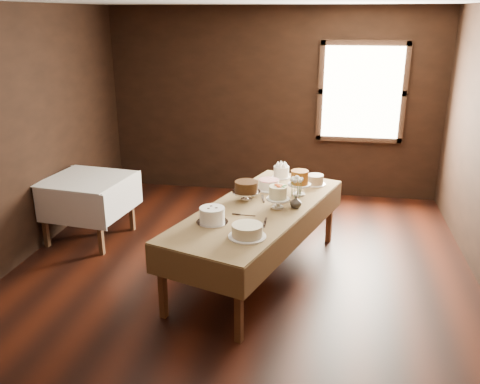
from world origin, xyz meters
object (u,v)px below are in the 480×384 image
cake_swirl (212,216)px  cake_cream (247,231)px  side_table (87,186)px  cake_flowers (278,198)px  cake_lattice (269,185)px  cake_server_d (292,201)px  cake_caramel (299,184)px  cake_chocolate (246,191)px  cake_meringue (281,172)px  display_table (258,212)px  cake_server_b (264,225)px  cake_speckled (315,180)px  cake_server_a (248,215)px  cake_server_c (263,197)px  flower_vase (296,202)px

cake_swirl → cake_cream: (0.38, -0.27, -0.02)m
side_table → cake_flowers: (2.40, -0.56, 0.19)m
cake_lattice → cake_swirl: 1.15m
side_table → cake_server_d: (2.53, -0.33, 0.08)m
cake_caramel → cake_swirl: 1.22m
cake_chocolate → cake_swirl: size_ratio=1.06×
cake_chocolate → cake_cream: (0.16, -0.95, -0.04)m
cake_meringue → cake_swirl: size_ratio=0.77×
display_table → cake_flowers: cake_flowers is taller
cake_caramel → cake_chocolate: (-0.55, -0.26, -0.03)m
cake_server_b → cake_meringue: bearing=178.3°
display_table → cake_lattice: cake_lattice is taller
display_table → side_table: size_ratio=2.60×
cake_speckled → cake_server_d: size_ratio=1.03×
cake_caramel → cake_server_a: bearing=-122.8°
cake_server_b → cake_server_c: 0.77m
flower_vase → cake_flowers: bearing=-169.1°
cake_meringue → cake_server_d: size_ratio=1.02×
cake_caramel → cake_server_b: 0.96m
cake_caramel → cake_server_d: bearing=-106.0°
cake_cream → cake_server_b: cake_cream is taller
cake_swirl → cake_server_b: bearing=3.6°
cake_lattice → cake_server_c: size_ratio=1.37×
cake_cream → cake_server_d: bearing=72.1°
cake_meringue → cake_server_c: cake_meringue is taller
cake_server_c → cake_chocolate: bearing=112.7°
cake_lattice → cake_server_a: cake_lattice is taller
cake_meringue → cake_server_b: cake_meringue is taller
cake_caramel → side_table: bearing=177.4°
cake_speckled → cake_flowers: size_ratio=1.00×
cake_server_b → cake_caramel: bearing=162.3°
cake_swirl → cake_server_c: size_ratio=1.33×
flower_vase → cake_cream: bearing=-115.0°
cake_chocolate → cake_speckled: bearing=43.0°
cake_cream → cake_server_d: (0.32, 1.00, -0.05)m
cake_cream → cake_server_d: cake_cream is taller
side_table → cake_server_c: side_table is taller
display_table → cake_caramel: 0.62m
cake_caramel → cake_cream: (-0.38, -1.21, -0.07)m
cake_swirl → cake_server_d: cake_swirl is taller
cake_lattice → cake_server_d: 0.45m
display_table → cake_swirl: size_ratio=8.42×
cake_flowers → cake_cream: (-0.19, -0.77, -0.05)m
cake_server_a → cake_server_d: bearing=54.7°
cake_chocolate → cake_cream: cake_chocolate is taller
cake_chocolate → cake_server_d: (0.49, 0.05, -0.10)m
cake_server_d → flower_vase: (0.05, -0.19, 0.06)m
side_table → cake_cream: (2.20, -1.33, 0.14)m
cake_chocolate → cake_swirl: bearing=-107.9°
cake_server_c → cake_server_a: bearing=160.5°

